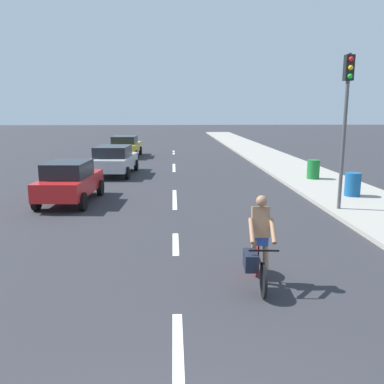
% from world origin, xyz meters
% --- Properties ---
extents(ground_plane, '(160.00, 160.00, 0.00)m').
position_xyz_m(ground_plane, '(0.00, 20.00, 0.00)').
color(ground_plane, '#2D2D33').
extents(sidewalk_strip, '(3.60, 80.00, 0.14)m').
position_xyz_m(sidewalk_strip, '(6.98, 22.00, 0.07)').
color(sidewalk_strip, '#9E998E').
rests_on(sidewalk_strip, ground).
extents(lane_stripe_1, '(0.16, 1.80, 0.01)m').
position_xyz_m(lane_stripe_1, '(0.00, 2.99, 0.00)').
color(lane_stripe_1, white).
rests_on(lane_stripe_1, ground).
extents(lane_stripe_2, '(0.16, 1.80, 0.01)m').
position_xyz_m(lane_stripe_2, '(0.00, 7.64, 0.00)').
color(lane_stripe_2, white).
rests_on(lane_stripe_2, ground).
extents(lane_stripe_3, '(0.16, 1.80, 0.01)m').
position_xyz_m(lane_stripe_3, '(0.00, 12.23, 0.00)').
color(lane_stripe_3, white).
rests_on(lane_stripe_3, ground).
extents(lane_stripe_4, '(0.16, 1.80, 0.01)m').
position_xyz_m(lane_stripe_4, '(0.00, 14.03, 0.00)').
color(lane_stripe_4, white).
rests_on(lane_stripe_4, ground).
extents(lane_stripe_5, '(0.16, 1.80, 0.01)m').
position_xyz_m(lane_stripe_5, '(0.00, 21.23, 0.00)').
color(lane_stripe_5, white).
rests_on(lane_stripe_5, ground).
extents(lane_stripe_6, '(0.16, 1.80, 0.01)m').
position_xyz_m(lane_stripe_6, '(0.00, 23.03, 0.00)').
color(lane_stripe_6, white).
rests_on(lane_stripe_6, ground).
extents(lane_stripe_7, '(0.16, 1.80, 0.01)m').
position_xyz_m(lane_stripe_7, '(0.00, 30.72, 0.00)').
color(lane_stripe_7, white).
rests_on(lane_stripe_7, ground).
extents(lane_stripe_8, '(0.16, 1.80, 0.01)m').
position_xyz_m(lane_stripe_8, '(0.00, 32.09, 0.00)').
color(lane_stripe_8, white).
rests_on(lane_stripe_8, ground).
extents(cyclist, '(0.63, 1.71, 1.82)m').
position_xyz_m(cyclist, '(1.59, 4.97, 0.83)').
color(cyclist, black).
rests_on(cyclist, ground).
extents(parked_car_red, '(1.98, 3.94, 1.57)m').
position_xyz_m(parked_car_red, '(-3.92, 12.68, 0.83)').
color(parked_car_red, red).
rests_on(parked_car_red, ground).
extents(parked_car_silver, '(2.30, 4.65, 1.57)m').
position_xyz_m(parked_car_silver, '(-3.24, 19.49, 0.84)').
color(parked_car_silver, '#B7BABF').
rests_on(parked_car_silver, ground).
extents(parked_car_yellow, '(2.20, 4.62, 1.57)m').
position_xyz_m(parked_car_yellow, '(-3.64, 28.35, 0.84)').
color(parked_car_yellow, gold).
rests_on(parked_car_yellow, ground).
extents(traffic_signal, '(0.28, 0.33, 5.20)m').
position_xyz_m(traffic_signal, '(5.58, 10.71, 3.61)').
color(traffic_signal, '#4C4C51').
rests_on(traffic_signal, ground).
extents(trash_bin_near, '(0.60, 0.60, 0.91)m').
position_xyz_m(trash_bin_near, '(6.94, 12.76, 0.59)').
color(trash_bin_near, '#14518C').
rests_on(trash_bin_near, sidewalk_strip).
extents(trash_bin_far, '(0.60, 0.60, 0.92)m').
position_xyz_m(trash_bin_far, '(6.80, 16.89, 0.60)').
color(trash_bin_far, '#19722D').
rests_on(trash_bin_far, sidewalk_strip).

